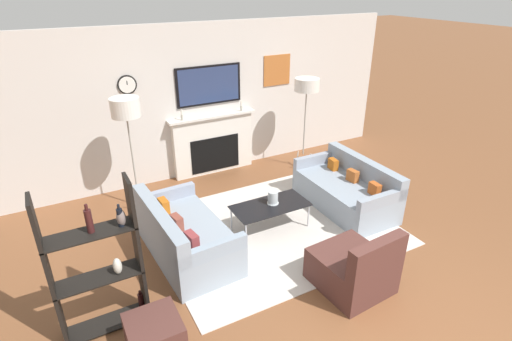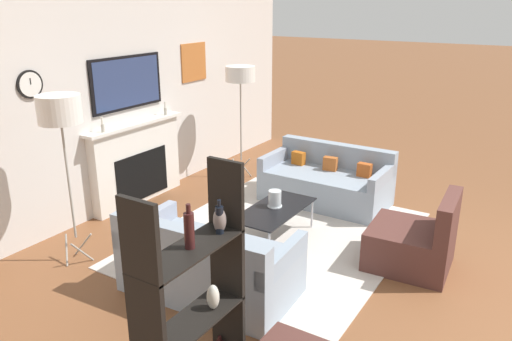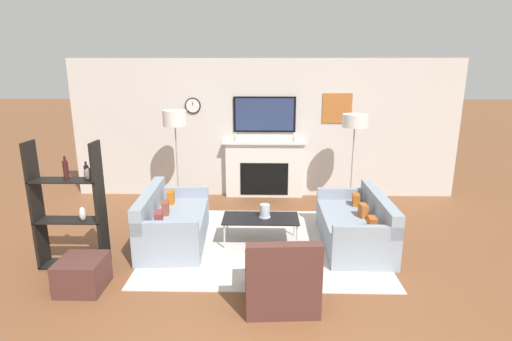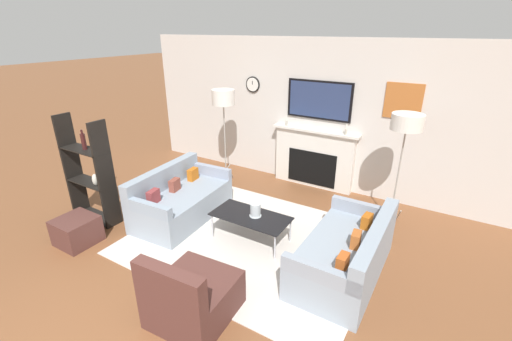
{
  "view_description": "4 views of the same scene",
  "coord_description": "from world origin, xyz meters",
  "px_view_note": "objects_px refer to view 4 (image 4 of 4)",
  "views": [
    {
      "loc": [
        -2.58,
        -1.57,
        3.33
      ],
      "look_at": [
        -0.09,
        3.03,
        0.81
      ],
      "focal_mm": 28.0,
      "sensor_mm": 36.0,
      "label": 1
    },
    {
      "loc": [
        -4.63,
        0.07,
        2.67
      ],
      "look_at": [
        -0.01,
        2.96,
        0.8
      ],
      "focal_mm": 35.0,
      "sensor_mm": 36.0,
      "label": 2
    },
    {
      "loc": [
        0.01,
        -2.8,
        2.54
      ],
      "look_at": [
        -0.12,
        3.1,
        1.0
      ],
      "focal_mm": 28.0,
      "sensor_mm": 36.0,
      "label": 3
    },
    {
      "loc": [
        2.18,
        -0.87,
        2.85
      ],
      "look_at": [
        -0.19,
        3.07,
        0.92
      ],
      "focal_mm": 24.0,
      "sensor_mm": 36.0,
      "label": 4
    }
  ],
  "objects_px": {
    "coffee_table": "(251,217)",
    "shelf_unit": "(90,173)",
    "hurricane_candle": "(255,211)",
    "floor_lamp_right": "(407,124)",
    "floor_lamp_left": "(223,98)",
    "ottoman": "(77,231)",
    "couch_right": "(346,255)",
    "couch_left": "(180,201)",
    "armchair": "(192,297)"
  },
  "relations": [
    {
      "from": "hurricane_candle",
      "to": "floor_lamp_right",
      "type": "height_order",
      "value": "floor_lamp_right"
    },
    {
      "from": "floor_lamp_right",
      "to": "floor_lamp_left",
      "type": "bearing_deg",
      "value": -180.0
    },
    {
      "from": "armchair",
      "to": "couch_left",
      "type": "bearing_deg",
      "value": 135.52
    },
    {
      "from": "hurricane_candle",
      "to": "floor_lamp_right",
      "type": "bearing_deg",
      "value": 43.89
    },
    {
      "from": "couch_right",
      "to": "shelf_unit",
      "type": "relative_size",
      "value": 1.02
    },
    {
      "from": "hurricane_candle",
      "to": "ottoman",
      "type": "height_order",
      "value": "hurricane_candle"
    },
    {
      "from": "ottoman",
      "to": "floor_lamp_right",
      "type": "bearing_deg",
      "value": 37.82
    },
    {
      "from": "armchair",
      "to": "floor_lamp_right",
      "type": "height_order",
      "value": "floor_lamp_right"
    },
    {
      "from": "couch_right",
      "to": "hurricane_candle",
      "type": "height_order",
      "value": "couch_right"
    },
    {
      "from": "hurricane_candle",
      "to": "coffee_table",
      "type": "bearing_deg",
      "value": -151.47
    },
    {
      "from": "couch_right",
      "to": "shelf_unit",
      "type": "distance_m",
      "value": 3.91
    },
    {
      "from": "coffee_table",
      "to": "floor_lamp_right",
      "type": "distance_m",
      "value": 2.57
    },
    {
      "from": "coffee_table",
      "to": "ottoman",
      "type": "bearing_deg",
      "value": -147.33
    },
    {
      "from": "hurricane_candle",
      "to": "ottoman",
      "type": "bearing_deg",
      "value": -147.44
    },
    {
      "from": "coffee_table",
      "to": "floor_lamp_left",
      "type": "relative_size",
      "value": 0.62
    },
    {
      "from": "armchair",
      "to": "coffee_table",
      "type": "distance_m",
      "value": 1.57
    },
    {
      "from": "coffee_table",
      "to": "shelf_unit",
      "type": "height_order",
      "value": "shelf_unit"
    },
    {
      "from": "shelf_unit",
      "to": "ottoman",
      "type": "distance_m",
      "value": 0.89
    },
    {
      "from": "floor_lamp_left",
      "to": "ottoman",
      "type": "distance_m",
      "value": 3.26
    },
    {
      "from": "couch_right",
      "to": "floor_lamp_right",
      "type": "height_order",
      "value": "floor_lamp_right"
    },
    {
      "from": "couch_left",
      "to": "floor_lamp_left",
      "type": "height_order",
      "value": "floor_lamp_left"
    },
    {
      "from": "couch_right",
      "to": "ottoman",
      "type": "height_order",
      "value": "couch_right"
    },
    {
      "from": "shelf_unit",
      "to": "ottoman",
      "type": "xyz_separation_m",
      "value": [
        0.34,
        -0.56,
        -0.61
      ]
    },
    {
      "from": "armchair",
      "to": "coffee_table",
      "type": "bearing_deg",
      "value": 98.74
    },
    {
      "from": "floor_lamp_right",
      "to": "ottoman",
      "type": "xyz_separation_m",
      "value": [
        -3.71,
        -2.88,
        -1.41
      ]
    },
    {
      "from": "armchair",
      "to": "hurricane_candle",
      "type": "distance_m",
      "value": 1.6
    },
    {
      "from": "couch_right",
      "to": "floor_lamp_right",
      "type": "xyz_separation_m",
      "value": [
        0.24,
        1.58,
        1.32
      ]
    },
    {
      "from": "couch_right",
      "to": "floor_lamp_left",
      "type": "bearing_deg",
      "value": 151.82
    },
    {
      "from": "coffee_table",
      "to": "hurricane_candle",
      "type": "relative_size",
      "value": 5.68
    },
    {
      "from": "couch_left",
      "to": "floor_lamp_left",
      "type": "distance_m",
      "value": 2.09
    },
    {
      "from": "shelf_unit",
      "to": "floor_lamp_right",
      "type": "bearing_deg",
      "value": 29.81
    },
    {
      "from": "floor_lamp_right",
      "to": "ottoman",
      "type": "relative_size",
      "value": 3.42
    },
    {
      "from": "armchair",
      "to": "shelf_unit",
      "type": "bearing_deg",
      "value": 163.62
    },
    {
      "from": "couch_left",
      "to": "floor_lamp_right",
      "type": "bearing_deg",
      "value": 28.21
    },
    {
      "from": "coffee_table",
      "to": "ottoman",
      "type": "relative_size",
      "value": 2.18
    },
    {
      "from": "couch_left",
      "to": "ottoman",
      "type": "bearing_deg",
      "value": -120.5
    },
    {
      "from": "floor_lamp_left",
      "to": "shelf_unit",
      "type": "height_order",
      "value": "floor_lamp_left"
    },
    {
      "from": "coffee_table",
      "to": "shelf_unit",
      "type": "relative_size",
      "value": 0.67
    },
    {
      "from": "couch_left",
      "to": "coffee_table",
      "type": "xyz_separation_m",
      "value": [
        1.31,
        0.03,
        0.08
      ]
    },
    {
      "from": "armchair",
      "to": "floor_lamp_right",
      "type": "distance_m",
      "value": 3.64
    },
    {
      "from": "couch_left",
      "to": "couch_right",
      "type": "distance_m",
      "value": 2.7
    },
    {
      "from": "couch_right",
      "to": "floor_lamp_left",
      "type": "relative_size",
      "value": 0.93
    },
    {
      "from": "couch_left",
      "to": "shelf_unit",
      "type": "bearing_deg",
      "value": -146.16
    },
    {
      "from": "couch_right",
      "to": "hurricane_candle",
      "type": "distance_m",
      "value": 1.35
    },
    {
      "from": "couch_right",
      "to": "floor_lamp_right",
      "type": "distance_m",
      "value": 2.07
    },
    {
      "from": "armchair",
      "to": "coffee_table",
      "type": "relative_size",
      "value": 0.78
    },
    {
      "from": "armchair",
      "to": "hurricane_candle",
      "type": "xyz_separation_m",
      "value": [
        -0.18,
        1.58,
        0.21
      ]
    },
    {
      "from": "floor_lamp_left",
      "to": "ottoman",
      "type": "bearing_deg",
      "value": -100.35
    },
    {
      "from": "shelf_unit",
      "to": "hurricane_candle",
      "type": "bearing_deg",
      "value": 17.96
    },
    {
      "from": "couch_left",
      "to": "armchair",
      "type": "relative_size",
      "value": 1.91
    }
  ]
}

